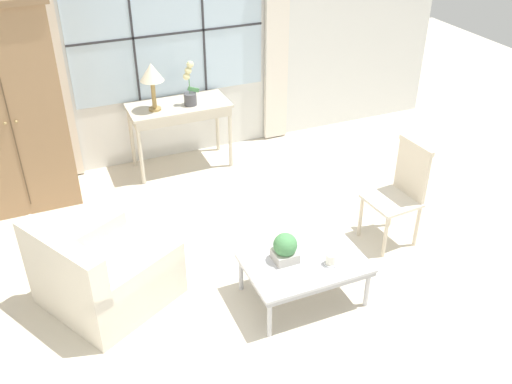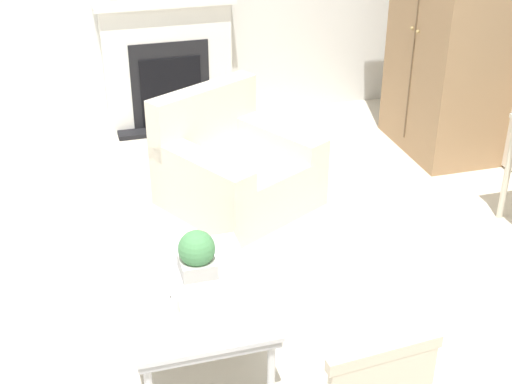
{
  "view_description": "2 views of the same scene",
  "coord_description": "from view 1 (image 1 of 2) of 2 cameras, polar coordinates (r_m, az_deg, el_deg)",
  "views": [
    {
      "loc": [
        -1.58,
        -3.22,
        3.37
      ],
      "look_at": [
        0.08,
        0.67,
        0.74
      ],
      "focal_mm": 40.0,
      "sensor_mm": 36.0,
      "label": 1
    },
    {
      "loc": [
        3.23,
        -0.47,
        2.62
      ],
      "look_at": [
        0.02,
        0.45,
        0.81
      ],
      "focal_mm": 50.0,
      "sensor_mm": 36.0,
      "label": 2
    }
  ],
  "objects": [
    {
      "name": "potted_plant_small",
      "position": [
        4.68,
        2.94,
        -5.6
      ],
      "size": [
        0.2,
        0.2,
        0.25
      ],
      "color": "#BCB7AD",
      "rests_on": "coffee_table"
    },
    {
      "name": "armoire",
      "position": [
        6.27,
        -23.55,
        7.89
      ],
      "size": [
        1.11,
        0.73,
        2.18
      ],
      "color": "#93704C",
      "rests_on": "ground_plane"
    },
    {
      "name": "side_chair_wooden",
      "position": [
        5.53,
        14.34,
        0.4
      ],
      "size": [
        0.47,
        0.47,
        1.02
      ],
      "color": "beige",
      "rests_on": "ground_plane"
    },
    {
      "name": "wall_back_windowed",
      "position": [
        6.74,
        -8.7,
        14.44
      ],
      "size": [
        7.2,
        0.14,
        2.8
      ],
      "color": "silver",
      "rests_on": "ground_plane"
    },
    {
      "name": "table_lamp",
      "position": [
        6.36,
        -10.4,
        11.5
      ],
      "size": [
        0.26,
        0.26,
        0.54
      ],
      "color": "#9E7F47",
      "rests_on": "console_table"
    },
    {
      "name": "coffee_table",
      "position": [
        4.79,
        4.8,
        -7.17
      ],
      "size": [
        0.99,
        0.7,
        0.4
      ],
      "color": "#BCBCC1",
      "rests_on": "ground_plane"
    },
    {
      "name": "pillar_candle",
      "position": [
        4.71,
        7.48,
        -6.72
      ],
      "size": [
        0.11,
        0.11,
        0.12
      ],
      "color": "silver",
      "rests_on": "coffee_table"
    },
    {
      "name": "armchair_upholstered",
      "position": [
        4.98,
        -14.99,
        -8.04
      ],
      "size": [
        1.26,
        1.26,
        0.82
      ],
      "color": "beige",
      "rests_on": "ground_plane"
    },
    {
      "name": "ground_plane",
      "position": [
        4.92,
        2.29,
        -11.37
      ],
      "size": [
        14.0,
        14.0,
        0.0
      ],
      "primitive_type": "plane",
      "color": "beige"
    },
    {
      "name": "potted_orchid",
      "position": [
        6.52,
        -6.65,
        10.15
      ],
      "size": [
        0.18,
        0.14,
        0.51
      ],
      "color": "#4C4C51",
      "rests_on": "console_table"
    },
    {
      "name": "console_table",
      "position": [
        6.65,
        -7.7,
        7.97
      ],
      "size": [
        1.15,
        0.53,
        0.8
      ],
      "color": "beige",
      "rests_on": "ground_plane"
    }
  ]
}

